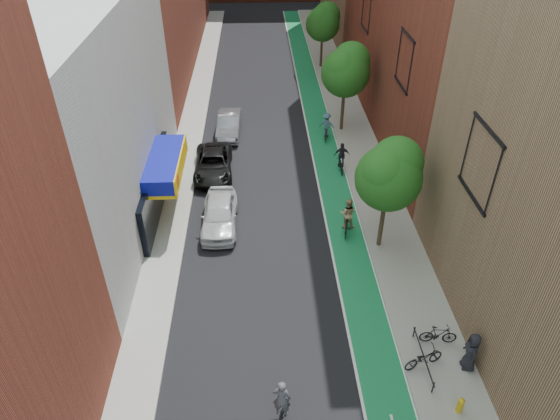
{
  "coord_description": "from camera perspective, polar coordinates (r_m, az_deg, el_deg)",
  "views": [
    {
      "loc": [
        -0.75,
        -10.73,
        17.51
      ],
      "look_at": [
        0.29,
        11.56,
        1.5
      ],
      "focal_mm": 32.0,
      "sensor_mm": 36.0,
      "label": 1
    }
  ],
  "objects": [
    {
      "name": "parked_car_silver",
      "position": [
        38.5,
        -5.84,
        9.7
      ],
      "size": [
        1.86,
        4.8,
        1.56
      ],
      "primitive_type": "imported",
      "rotation": [
        0.0,
        0.0,
        -0.04
      ],
      "color": "gray",
      "rests_on": "ground"
    },
    {
      "name": "pedestrian",
      "position": [
        22.35,
        21.03,
        -14.87
      ],
      "size": [
        0.69,
        0.98,
        1.88
      ],
      "primitive_type": "imported",
      "rotation": [
        0.0,
        0.0,
        -1.67
      ],
      "color": "black",
      "rests_on": "sidewalk_right"
    },
    {
      "name": "sidewalk_right",
      "position": [
        41.3,
        7.82,
        10.34
      ],
      "size": [
        3.0,
        68.0,
        0.15
      ],
      "primitive_type": "cube",
      "color": "gray",
      "rests_on": "ground"
    },
    {
      "name": "tree_near",
      "position": [
        25.23,
        12.44,
        4.12
      ],
      "size": [
        3.4,
        3.36,
        6.42
      ],
      "color": "#332619",
      "rests_on": "ground"
    },
    {
      "name": "cyclist_lane_near",
      "position": [
        28.02,
        7.69,
        -0.99
      ],
      "size": [
        1.04,
        1.89,
        2.2
      ],
      "rotation": [
        0.0,
        0.0,
        2.9
      ],
      "color": "black",
      "rests_on": "ground"
    },
    {
      "name": "bike_lane",
      "position": [
        40.96,
        4.32,
        10.25
      ],
      "size": [
        2.0,
        68.0,
        0.01
      ],
      "primitive_type": "cube",
      "color": "#136C49",
      "rests_on": "ground"
    },
    {
      "name": "cyclist_lane_mid",
      "position": [
        33.64,
        7.05,
        5.66
      ],
      "size": [
        1.03,
        1.53,
        2.09
      ],
      "rotation": [
        0.0,
        0.0,
        3.12
      ],
      "color": "black",
      "rests_on": "ground"
    },
    {
      "name": "parked_bike_mid",
      "position": [
        23.15,
        17.65,
        -13.42
      ],
      "size": [
        1.65,
        0.61,
        0.97
      ],
      "primitive_type": "imported",
      "rotation": [
        0.0,
        0.0,
        1.47
      ],
      "color": "black",
      "rests_on": "sidewalk_right"
    },
    {
      "name": "fire_hydrant",
      "position": [
        21.34,
        19.93,
        -20.2
      ],
      "size": [
        0.26,
        0.26,
        0.75
      ],
      "color": "gold",
      "rests_on": "sidewalk_right"
    },
    {
      "name": "tree_mid",
      "position": [
        37.52,
        7.59,
        15.7
      ],
      "size": [
        3.55,
        3.53,
        6.74
      ],
      "color": "#332619",
      "rests_on": "ground"
    },
    {
      "name": "cyclist_lane_far",
      "position": [
        37.61,
        5.33,
        9.4
      ],
      "size": [
        1.22,
        1.56,
        2.07
      ],
      "rotation": [
        0.0,
        0.0,
        2.92
      ],
      "color": "black",
      "rests_on": "ground"
    },
    {
      "name": "building_left_white",
      "position": [
        29.14,
        -23.34,
        9.42
      ],
      "size": [
        8.0,
        20.0,
        12.0
      ],
      "primitive_type": "cube",
      "color": "silver",
      "rests_on": "ground"
    },
    {
      "name": "parked_car_black",
      "position": [
        33.5,
        -7.63,
        5.26
      ],
      "size": [
        2.58,
        5.34,
        1.46
      ],
      "primitive_type": "imported",
      "rotation": [
        0.0,
        0.0,
        0.03
      ],
      "color": "black",
      "rests_on": "ground"
    },
    {
      "name": "parked_car_white",
      "position": [
        28.51,
        -6.93,
        -0.45
      ],
      "size": [
        2.01,
        4.91,
        1.67
      ],
      "primitive_type": "imported",
      "rotation": [
        0.0,
        0.0,
        -0.01
      ],
      "color": "silver",
      "rests_on": "ground"
    },
    {
      "name": "parked_bike_far",
      "position": [
        22.17,
        16.11,
        -15.95
      ],
      "size": [
        1.89,
        1.16,
        0.94
      ],
      "primitive_type": "imported",
      "rotation": [
        0.0,
        0.0,
        1.9
      ],
      "color": "black",
      "rests_on": "sidewalk_right"
    },
    {
      "name": "ground",
      "position": [
        20.55,
        0.76,
        -22.79
      ],
      "size": [
        160.0,
        160.0,
        0.0
      ],
      "primitive_type": "plane",
      "color": "black",
      "rests_on": "ground"
    },
    {
      "name": "sidewalk_left",
      "position": [
        41.0,
        -9.92,
        9.94
      ],
      "size": [
        2.0,
        68.0,
        0.15
      ],
      "primitive_type": "cube",
      "color": "gray",
      "rests_on": "ground"
    },
    {
      "name": "cyclist_lead",
      "position": [
        19.86,
        0.19,
        -21.6
      ],
      "size": [
        0.83,
        1.59,
        2.19
      ],
      "rotation": [
        0.0,
        0.0,
        2.93
      ],
      "color": "black",
      "rests_on": "ground"
    },
    {
      "name": "tree_far",
      "position": [
        50.86,
        4.96,
        20.71
      ],
      "size": [
        3.3,
        3.25,
        6.21
      ],
      "color": "#332619",
      "rests_on": "ground"
    }
  ]
}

